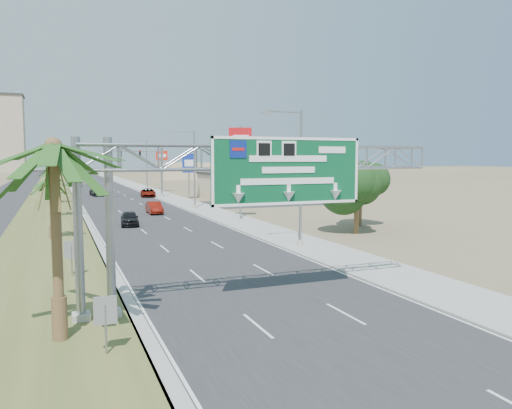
{
  "coord_description": "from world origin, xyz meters",
  "views": [
    {
      "loc": [
        -9.16,
        -10.63,
        6.59
      ],
      "look_at": [
        0.33,
        12.94,
        4.2
      ],
      "focal_mm": 35.0,
      "sensor_mm": 36.0,
      "label": 1
    }
  ],
  "objects": [
    {
      "name": "ground",
      "position": [
        0.0,
        0.0,
        0.0
      ],
      "size": [
        600.0,
        600.0,
        0.0
      ],
      "primitive_type": "plane",
      "color": "#8C7A59",
      "rests_on": "ground"
    },
    {
      "name": "road",
      "position": [
        0.0,
        110.0,
        0.01
      ],
      "size": [
        12.0,
        300.0,
        0.02
      ],
      "primitive_type": "cube",
      "color": "#28282B",
      "rests_on": "ground"
    },
    {
      "name": "sidewalk_right",
      "position": [
        8.5,
        110.0,
        0.05
      ],
      "size": [
        4.0,
        300.0,
        0.1
      ],
      "primitive_type": "cube",
      "color": "#9E9B93",
      "rests_on": "ground"
    },
    {
      "name": "median_grass",
      "position": [
        -10.0,
        110.0,
        0.06
      ],
      "size": [
        7.0,
        300.0,
        0.12
      ],
      "primitive_type": "cube",
      "color": "#4B5927",
      "rests_on": "ground"
    },
    {
      "name": "opposing_road",
      "position": [
        -17.0,
        110.0,
        0.01
      ],
      "size": [
        8.0,
        300.0,
        0.02
      ],
      "primitive_type": "cube",
      "color": "#28282B",
      "rests_on": "ground"
    },
    {
      "name": "sign_gantry",
      "position": [
        -1.06,
        9.93,
        6.06
      ],
      "size": [
        16.75,
        1.24,
        7.5
      ],
      "color": "gray",
      "rests_on": "ground"
    },
    {
      "name": "palm_near",
      "position": [
        -9.2,
        8.0,
        6.93
      ],
      "size": [
        5.7,
        5.7,
        8.35
      ],
      "color": "brown",
      "rests_on": "ground"
    },
    {
      "name": "palm_row_b",
      "position": [
        -9.5,
        32.0,
        4.9
      ],
      "size": [
        3.99,
        3.99,
        5.95
      ],
      "color": "brown",
      "rests_on": "ground"
    },
    {
      "name": "palm_row_c",
      "position": [
        -9.5,
        48.0,
        5.66
      ],
      "size": [
        3.99,
        3.99,
        6.75
      ],
      "color": "brown",
      "rests_on": "ground"
    },
    {
      "name": "palm_row_d",
      "position": [
        -9.5,
        66.0,
        4.42
      ],
      "size": [
        3.99,
        3.99,
        5.45
      ],
      "color": "brown",
      "rests_on": "ground"
    },
    {
      "name": "palm_row_e",
      "position": [
        -9.5,
        85.0,
        5.09
      ],
      "size": [
        3.99,
        3.99,
        6.15
      ],
      "color": "brown",
      "rests_on": "ground"
    },
    {
      "name": "palm_row_f",
      "position": [
        -9.5,
        110.0,
        4.71
      ],
      "size": [
        3.99,
        3.99,
        5.75
      ],
      "color": "brown",
      "rests_on": "ground"
    },
    {
      "name": "streetlight_near",
      "position": [
        7.3,
        22.0,
        4.69
      ],
      "size": [
        3.27,
        0.44,
        10.0
      ],
      "color": "gray",
      "rests_on": "ground"
    },
    {
      "name": "streetlight_mid",
      "position": [
        7.3,
        52.0,
        4.69
      ],
      "size": [
        3.27,
        0.44,
        10.0
      ],
      "color": "gray",
      "rests_on": "ground"
    },
    {
      "name": "streetlight_far",
      "position": [
        7.3,
        88.0,
        4.69
      ],
      "size": [
        3.27,
        0.44,
        10.0
      ],
      "color": "gray",
      "rests_on": "ground"
    },
    {
      "name": "signal_mast",
      "position": [
        5.17,
        71.97,
        4.85
      ],
      "size": [
        10.28,
        0.71,
        8.0
      ],
      "color": "gray",
      "rests_on": "ground"
    },
    {
      "name": "store_building",
      "position": [
        22.0,
        66.0,
        2.0
      ],
      "size": [
        18.0,
        10.0,
        4.0
      ],
      "primitive_type": "cube",
      "color": "tan",
      "rests_on": "ground"
    },
    {
      "name": "oak_near",
      "position": [
        15.0,
        26.0,
        4.53
      ],
      "size": [
        4.5,
        4.5,
        6.8
      ],
      "color": "brown",
      "rests_on": "ground"
    },
    {
      "name": "oak_far",
      "position": [
        18.0,
        30.0,
        3.82
      ],
      "size": [
        3.5,
        3.5,
        5.6
      ],
      "color": "brown",
      "rests_on": "ground"
    },
    {
      "name": "median_signback_a",
      "position": [
        -7.8,
        6.0,
        1.45
      ],
      "size": [
        0.75,
        0.08,
        2.08
      ],
      "color": "gray",
      "rests_on": "ground"
    },
    {
      "name": "median_signback_b",
      "position": [
        -8.5,
        18.0,
        1.45
      ],
      "size": [
        0.75,
        0.08,
        2.08
      ],
      "color": "gray",
      "rests_on": "ground"
    },
    {
      "name": "tower_distant",
      "position": [
        -32.0,
        250.0,
        17.5
      ],
      "size": [
        20.0,
        16.0,
        35.0
      ],
      "primitive_type": "cube",
      "color": "tan",
      "rests_on": "ground"
    },
    {
      "name": "building_distant_right",
      "position": [
        30.0,
        140.0,
        2.5
      ],
      "size": [
        20.0,
        12.0,
        5.0
      ],
      "primitive_type": "cube",
      "color": "tan",
      "rests_on": "ground"
    },
    {
      "name": "car_left_lane",
      "position": [
        -2.62,
        38.54,
        0.71
      ],
      "size": [
        2.13,
        4.32,
        1.42
      ],
      "primitive_type": "imported",
      "rotation": [
        0.0,
        0.0,
        -0.11
      ],
      "color": "black",
      "rests_on": "ground"
    },
    {
      "name": "car_mid_lane",
      "position": [
        1.5,
        47.95,
        0.71
      ],
      "size": [
        1.55,
        4.32,
        1.42
      ],
      "primitive_type": "imported",
      "rotation": [
        0.0,
        0.0,
        -0.01
      ],
      "color": "#671209",
      "rests_on": "ground"
    },
    {
      "name": "car_right_lane",
      "position": [
        5.23,
        73.87,
        0.7
      ],
      "size": [
        2.9,
        5.29,
        1.41
      ],
      "primitive_type": "imported",
      "rotation": [
        0.0,
        0.0,
        -0.12
      ],
      "color": "gray",
      "rests_on": "ground"
    },
    {
      "name": "car_far",
      "position": [
        -2.47,
        79.37,
        0.78
      ],
      "size": [
        2.73,
        5.58,
        1.56
      ],
      "primitive_type": "imported",
      "rotation": [
        0.0,
        0.0,
        0.1
      ],
      "color": "black",
      "rests_on": "ground"
    },
    {
      "name": "pole_sign_red_near",
      "position": [
        9.0,
        38.9,
        7.88
      ],
      "size": [
        2.33,
        1.22,
        9.93
      ],
      "color": "gray",
      "rests_on": "ground"
    },
    {
      "name": "pole_sign_blue",
      "position": [
        10.47,
        66.63,
        5.46
      ],
      "size": [
        2.02,
        0.46,
        7.44
      ],
      "color": "gray",
      "rests_on": "ground"
    },
    {
      "name": "pole_sign_red_far",
      "position": [
        9.75,
        84.36,
        6.37
      ],
      "size": [
        2.22,
        0.69,
        8.09
      ],
      "color": "gray",
      "rests_on": "ground"
    }
  ]
}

